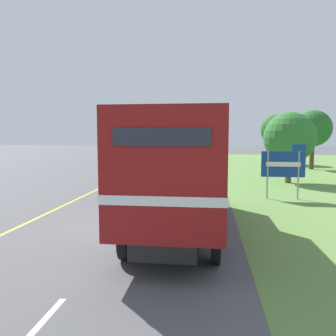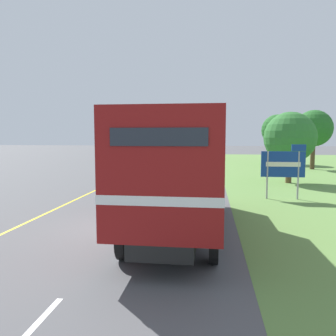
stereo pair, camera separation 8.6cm
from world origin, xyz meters
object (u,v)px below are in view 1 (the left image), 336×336
Objects in this scene: horse_trailer_truck at (179,169)px; roadside_tree_mid at (313,129)px; roadside_tree_near at (289,138)px; lead_car_white at (156,160)px; roadside_tree_far at (276,130)px; lead_car_white_ahead at (202,152)px; highway_sign at (284,165)px.

roadside_tree_mid is (10.55, 21.92, 1.76)m from horse_trailer_truck.
lead_car_white is at bearing 150.90° from roadside_tree_near.
roadside_tree_near is 0.84× the size of roadside_tree_far.
roadside_tree_mid is at bearing -71.51° from roadside_tree_far.
horse_trailer_truck is 1.55× the size of roadside_tree_far.
roadside_tree_far reaches higher than roadside_tree_near.
lead_car_white is 0.71× the size of roadside_tree_mid.
horse_trailer_truck is at bearing -78.53° from lead_car_white.
roadside_tree_near reaches higher than lead_car_white_ahead.
roadside_tree_mid is 6.56m from roadside_tree_far.
highway_sign is 6.27m from roadside_tree_near.
highway_sign is 0.57× the size of roadside_tree_near.
horse_trailer_truck reaches higher than highway_sign.
lead_car_white_ahead is at bearing 78.54° from lead_car_white.
lead_car_white_ahead is 0.81× the size of roadside_tree_far.
roadside_tree_far is at bearing 73.24° from horse_trailer_truck.
roadside_tree_far is (-2.08, 6.22, -0.01)m from roadside_tree_mid.
lead_car_white is at bearing 101.47° from horse_trailer_truck.
horse_trailer_truck is 1.83× the size of roadside_tree_near.
roadside_tree_far reaches higher than horse_trailer_truck.
roadside_tree_far is (3.89, 21.92, 2.13)m from highway_sign.
lead_car_white is (-3.56, 17.56, -1.03)m from horse_trailer_truck.
lead_car_white_ahead is 11.18m from roadside_tree_far.
roadside_tree_mid reaches higher than roadside_tree_near.
roadside_tree_far is (2.29, 16.00, 0.81)m from roadside_tree_near.
lead_car_white_ahead is 0.81× the size of roadside_tree_mid.
lead_car_white is 16.27m from roadside_tree_far.
roadside_tree_far is (8.47, 28.14, 1.75)m from horse_trailer_truck.
lead_car_white_ahead is 0.96× the size of roadside_tree_near.
highway_sign is (4.66, -28.55, 0.68)m from lead_car_white_ahead.
roadside_tree_near is at bearing 63.01° from horse_trailer_truck.
roadside_tree_mid is at bearing 17.15° from lead_car_white.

